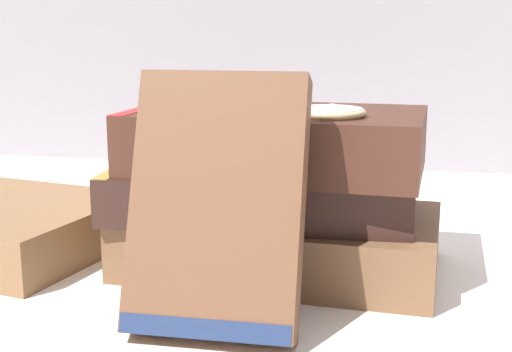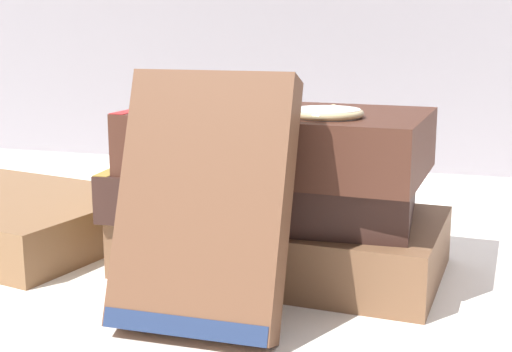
{
  "view_description": "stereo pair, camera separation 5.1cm",
  "coord_description": "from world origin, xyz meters",
  "px_view_note": "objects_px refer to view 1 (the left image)",
  "views": [
    {
      "loc": [
        0.13,
        -0.5,
        0.19
      ],
      "look_at": [
        0.03,
        0.0,
        0.08
      ],
      "focal_mm": 50.0,
      "sensor_mm": 36.0,
      "label": 1
    },
    {
      "loc": [
        0.18,
        -0.49,
        0.19
      ],
      "look_at": [
        0.03,
        0.0,
        0.08
      ],
      "focal_mm": 50.0,
      "sensor_mm": 36.0,
      "label": 2
    }
  ],
  "objects_px": {
    "book_leaning_front": "(217,212)",
    "pocket_watch": "(329,112)",
    "book_flat_top": "(270,140)",
    "book_flat_middle": "(254,189)",
    "book_flat_bottom": "(275,240)"
  },
  "relations": [
    {
      "from": "book_leaning_front",
      "to": "pocket_watch",
      "type": "height_order",
      "value": "book_leaning_front"
    },
    {
      "from": "book_flat_top",
      "to": "pocket_watch",
      "type": "height_order",
      "value": "pocket_watch"
    },
    {
      "from": "book_flat_middle",
      "to": "book_leaning_front",
      "type": "relative_size",
      "value": 1.44
    },
    {
      "from": "book_flat_bottom",
      "to": "book_flat_middle",
      "type": "xyz_separation_m",
      "value": [
        -0.02,
        0.0,
        0.04
      ]
    },
    {
      "from": "book_flat_bottom",
      "to": "book_leaning_front",
      "type": "xyz_separation_m",
      "value": [
        -0.02,
        -0.12,
        0.05
      ]
    },
    {
      "from": "book_flat_middle",
      "to": "book_leaning_front",
      "type": "bearing_deg",
      "value": -92.01
    },
    {
      "from": "book_flat_bottom",
      "to": "pocket_watch",
      "type": "distance_m",
      "value": 0.12
    },
    {
      "from": "book_leaning_front",
      "to": "book_flat_bottom",
      "type": "bearing_deg",
      "value": 82.42
    },
    {
      "from": "pocket_watch",
      "to": "book_leaning_front",
      "type": "bearing_deg",
      "value": -125.8
    },
    {
      "from": "book_flat_middle",
      "to": "book_flat_bottom",
      "type": "bearing_deg",
      "value": -6.77
    },
    {
      "from": "book_flat_bottom",
      "to": "book_flat_middle",
      "type": "distance_m",
      "value": 0.04
    },
    {
      "from": "book_flat_middle",
      "to": "book_flat_top",
      "type": "relative_size",
      "value": 1.04
    },
    {
      "from": "book_flat_middle",
      "to": "book_flat_top",
      "type": "xyz_separation_m",
      "value": [
        0.01,
        -0.01,
        0.04
      ]
    },
    {
      "from": "book_flat_middle",
      "to": "pocket_watch",
      "type": "bearing_deg",
      "value": -34.18
    },
    {
      "from": "book_flat_middle",
      "to": "book_leaning_front",
      "type": "height_order",
      "value": "book_leaning_front"
    }
  ]
}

